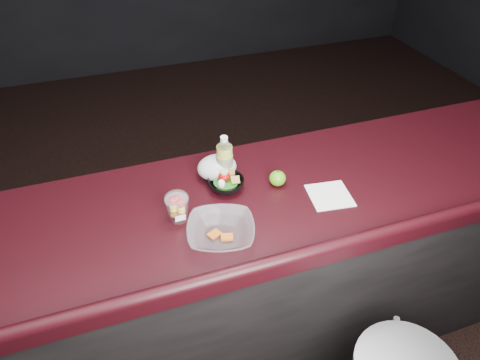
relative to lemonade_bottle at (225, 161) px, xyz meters
name	(u,v)px	position (x,y,z in m)	size (l,w,h in m)	color
room_shell	(272,8)	(-0.01, -0.45, 0.73)	(8.00, 8.00, 8.00)	black
counter	(234,283)	(-0.01, -0.15, -0.59)	(4.06, 0.71, 1.02)	black
lemonade_bottle	(225,161)	(0.00, 0.00, 0.00)	(0.07, 0.07, 0.20)	gold
fruit_cup	(177,206)	(-0.24, -0.18, -0.02)	(0.09, 0.09, 0.12)	white
green_apple	(277,178)	(0.19, -0.11, -0.05)	(0.07, 0.07, 0.07)	#34860F
plastic_bag	(218,166)	(-0.02, 0.02, -0.03)	(0.16, 0.13, 0.12)	silver
snack_bowl	(226,183)	(-0.02, -0.06, -0.06)	(0.17, 0.17, 0.08)	black
takeout_bowl	(221,232)	(-0.11, -0.32, -0.06)	(0.29, 0.29, 0.06)	silver
paper_napkin	(330,195)	(0.36, -0.24, -0.08)	(0.16, 0.16, 0.00)	white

